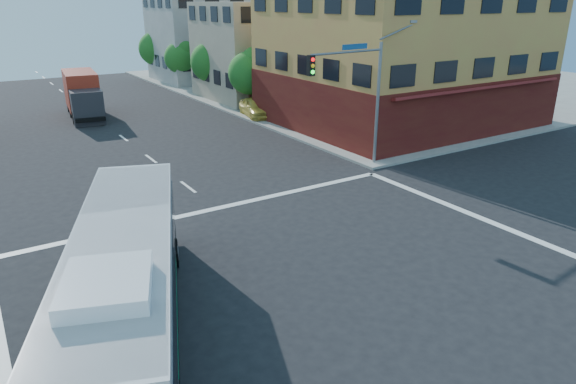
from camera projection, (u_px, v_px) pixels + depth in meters
ground at (342, 304)px, 16.43m from camera, size 120.00×120.00×0.00m
sidewalk_ne at (393, 81)px, 61.64m from camera, size 50.00×50.00×0.15m
corner_building_ne at (403, 46)px, 39.01m from camera, size 18.10×15.44×14.00m
building_east_near at (267, 51)px, 50.25m from camera, size 12.06×10.06×9.00m
building_east_far at (208, 37)px, 61.15m from camera, size 12.06×10.06×10.00m
signal_mast_ne at (357, 82)px, 27.64m from camera, size 7.91×1.13×8.07m
street_tree_a at (251, 70)px, 43.24m from camera, size 3.60×3.60×5.53m
street_tree_b at (211, 60)px, 49.51m from camera, size 3.80×3.80×5.79m
street_tree_c at (181, 56)px, 55.94m from camera, size 3.40×3.40×5.29m
street_tree_d at (156, 47)px, 62.12m from camera, size 4.00×4.00×6.03m
transit_bus at (127, 282)px, 14.27m from camera, size 6.69×12.43×3.64m
box_truck at (83, 96)px, 42.27m from camera, size 3.19×8.22×3.61m
parked_car at (256, 108)px, 42.39m from camera, size 2.80×5.04×1.62m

